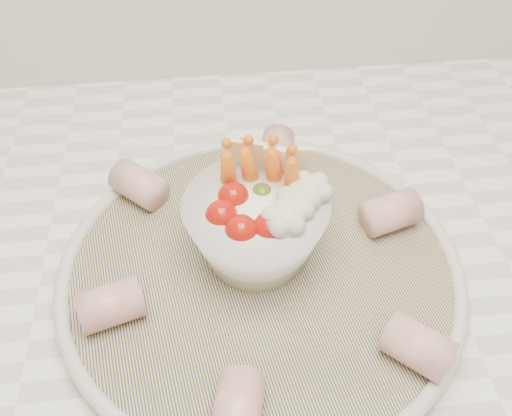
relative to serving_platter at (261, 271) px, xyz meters
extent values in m
cube|color=white|center=(0.04, 0.01, -0.03)|extent=(2.04, 0.62, 0.04)
cylinder|color=navy|center=(0.00, 0.00, 0.00)|extent=(0.38, 0.38, 0.01)
torus|color=silver|center=(0.00, 0.00, 0.00)|extent=(0.33, 0.33, 0.01)
sphere|color=#AD130B|center=(-0.03, 0.01, 0.06)|extent=(0.03, 0.03, 0.03)
sphere|color=#AD130B|center=(-0.02, -0.01, 0.06)|extent=(0.03, 0.03, 0.03)
sphere|color=#AD130B|center=(0.00, -0.01, 0.06)|extent=(0.03, 0.03, 0.03)
sphere|color=#AD130B|center=(-0.02, 0.03, 0.06)|extent=(0.03, 0.03, 0.03)
sphere|color=#426120|center=(0.00, 0.03, 0.06)|extent=(0.02, 0.02, 0.02)
cone|color=orange|center=(0.00, 0.04, 0.07)|extent=(0.03, 0.03, 0.06)
cone|color=orange|center=(0.01, 0.04, 0.07)|extent=(0.03, 0.03, 0.06)
cone|color=orange|center=(0.03, 0.03, 0.07)|extent=(0.03, 0.03, 0.06)
cone|color=orange|center=(-0.02, 0.04, 0.07)|extent=(0.02, 0.03, 0.06)
sphere|color=beige|center=(0.03, 0.01, 0.06)|extent=(0.03, 0.03, 0.03)
sphere|color=beige|center=(0.02, -0.01, 0.06)|extent=(0.03, 0.03, 0.03)
sphere|color=beige|center=(0.04, 0.02, 0.06)|extent=(0.03, 0.03, 0.03)
cube|color=#F6E8BF|center=(0.01, 0.05, 0.07)|extent=(0.04, 0.03, 0.04)
cube|color=#F6E8BF|center=(0.03, 0.05, 0.07)|extent=(0.04, 0.02, 0.04)
cube|color=#F6E8BF|center=(0.00, 0.06, 0.07)|extent=(0.04, 0.02, 0.04)
cylinder|color=#BF575B|center=(0.12, 0.03, 0.02)|extent=(0.05, 0.04, 0.03)
cylinder|color=#BF575B|center=(0.03, 0.13, 0.02)|extent=(0.04, 0.05, 0.03)
cylinder|color=#BF575B|center=(-0.10, 0.09, 0.02)|extent=(0.06, 0.05, 0.03)
cylinder|color=#BF575B|center=(-0.12, -0.03, 0.02)|extent=(0.05, 0.04, 0.03)
cylinder|color=#BF575B|center=(-0.03, -0.13, 0.02)|extent=(0.04, 0.05, 0.03)
cylinder|color=#BF575B|center=(0.10, -0.09, 0.02)|extent=(0.06, 0.05, 0.03)
camera|label=1|loc=(-0.04, -0.29, 0.37)|focal=40.00mm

